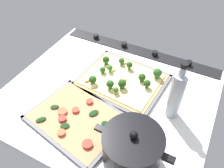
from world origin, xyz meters
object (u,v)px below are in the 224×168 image
at_px(baking_tray_back, 77,120).
at_px(cooking_pot, 132,149).
at_px(veggie_pizza_back, 78,119).
at_px(broccoli_pizza, 122,79).
at_px(oil_bottle, 176,95).
at_px(baking_tray_front, 122,81).

xyz_separation_m(baking_tray_back, cooking_pot, (-0.24, 0.05, 0.06)).
bearing_deg(baking_tray_back, veggie_pizza_back, 153.31).
bearing_deg(broccoli_pizza, cooking_pot, 120.10).
relative_size(broccoli_pizza, veggie_pizza_back, 0.97).
height_order(broccoli_pizza, oil_bottle, oil_bottle).
bearing_deg(cooking_pot, oil_bottle, -103.61).
bearing_deg(oil_bottle, broccoli_pizza, -16.46).
bearing_deg(baking_tray_back, broccoli_pizza, -102.60).
relative_size(baking_tray_front, cooking_pot, 1.47).
bearing_deg(oil_bottle, cooking_pot, 76.39).
bearing_deg(broccoli_pizza, veggie_pizza_back, 77.98).
height_order(baking_tray_back, veggie_pizza_back, veggie_pizza_back).
distance_m(broccoli_pizza, baking_tray_back, 0.27).
relative_size(baking_tray_front, broccoli_pizza, 1.08).
bearing_deg(broccoli_pizza, baking_tray_back, 77.40).
distance_m(baking_tray_front, cooking_pot, 0.37).
height_order(broccoli_pizza, baking_tray_back, broccoli_pizza).
relative_size(veggie_pizza_back, oil_bottle, 1.45).
bearing_deg(cooking_pot, baking_tray_back, -12.47).
distance_m(baking_tray_front, veggie_pizza_back, 0.27).
xyz_separation_m(baking_tray_front, cooking_pot, (-0.18, 0.31, 0.06)).
height_order(baking_tray_front, broccoli_pizza, broccoli_pizza).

